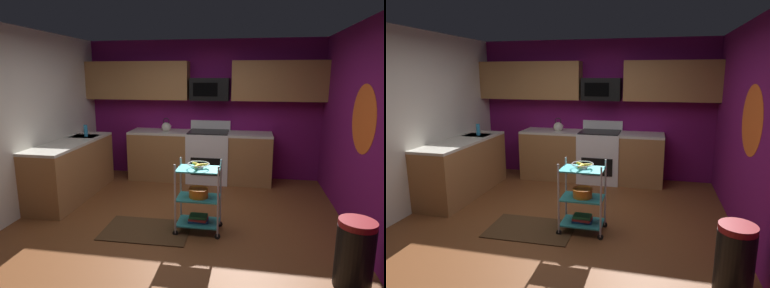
# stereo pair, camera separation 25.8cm
# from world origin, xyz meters

# --- Properties ---
(floor) EXTENTS (4.40, 4.80, 0.04)m
(floor) POSITION_xyz_m (0.00, 0.00, -0.02)
(floor) COLOR brown
(floor) RESTS_ON ground
(wall_back) EXTENTS (4.52, 0.06, 2.60)m
(wall_back) POSITION_xyz_m (0.00, 2.43, 1.30)
(wall_back) COLOR #6B1156
(wall_back) RESTS_ON ground
(wall_left) EXTENTS (0.06, 4.80, 2.60)m
(wall_left) POSITION_xyz_m (-2.23, 0.00, 1.30)
(wall_left) COLOR silver
(wall_left) RESTS_ON ground
(wall_right) EXTENTS (0.06, 4.80, 2.60)m
(wall_right) POSITION_xyz_m (2.23, 0.00, 1.30)
(wall_right) COLOR #6B1156
(wall_right) RESTS_ON ground
(wall_flower_decal) EXTENTS (0.00, 0.82, 0.82)m
(wall_flower_decal) POSITION_xyz_m (2.20, 0.24, 1.45)
(wall_flower_decal) COLOR #E5591E
(counter_run) EXTENTS (3.52, 2.44, 0.92)m
(counter_run) POSITION_xyz_m (-0.79, 1.60, 0.46)
(counter_run) COLOR #9E6B3D
(counter_run) RESTS_ON ground
(oven_range) EXTENTS (0.76, 0.65, 1.10)m
(oven_range) POSITION_xyz_m (0.17, 2.10, 0.48)
(oven_range) COLOR white
(oven_range) RESTS_ON ground
(upper_cabinets) EXTENTS (4.40, 0.33, 0.70)m
(upper_cabinets) POSITION_xyz_m (-0.04, 2.23, 1.85)
(upper_cabinets) COLOR #9E6B3D
(microwave) EXTENTS (0.70, 0.39, 0.40)m
(microwave) POSITION_xyz_m (0.17, 2.21, 1.70)
(microwave) COLOR black
(rolling_cart) EXTENTS (0.59, 0.37, 0.91)m
(rolling_cart) POSITION_xyz_m (0.30, 0.01, 0.45)
(rolling_cart) COLOR silver
(rolling_cart) RESTS_ON ground
(fruit_bowl) EXTENTS (0.27, 0.27, 0.07)m
(fruit_bowl) POSITION_xyz_m (0.30, 0.01, 0.88)
(fruit_bowl) COLOR silver
(fruit_bowl) RESTS_ON rolling_cart
(mixing_bowl_large) EXTENTS (0.25, 0.25, 0.11)m
(mixing_bowl_large) POSITION_xyz_m (0.30, 0.01, 0.52)
(mixing_bowl_large) COLOR orange
(mixing_bowl_large) RESTS_ON rolling_cart
(book_stack) EXTENTS (0.27, 0.19, 0.09)m
(book_stack) POSITION_xyz_m (0.30, 0.01, 0.17)
(book_stack) COLOR #1E4C8C
(book_stack) RESTS_ON rolling_cart
(kettle) EXTENTS (0.21, 0.18, 0.26)m
(kettle) POSITION_xyz_m (-0.64, 2.10, 1.00)
(kettle) COLOR beige
(kettle) RESTS_ON counter_run
(dish_soap_bottle) EXTENTS (0.06, 0.06, 0.20)m
(dish_soap_bottle) POSITION_xyz_m (-1.86, 1.32, 1.02)
(dish_soap_bottle) COLOR #2D8CBF
(dish_soap_bottle) RESTS_ON counter_run
(trash_can) EXTENTS (0.34, 0.42, 0.66)m
(trash_can) POSITION_xyz_m (1.90, -0.84, 0.33)
(trash_can) COLOR black
(trash_can) RESTS_ON ground
(floor_rug) EXTENTS (1.11, 0.71, 0.01)m
(floor_rug) POSITION_xyz_m (-0.35, -0.10, 0.01)
(floor_rug) COLOR #472D19
(floor_rug) RESTS_ON ground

